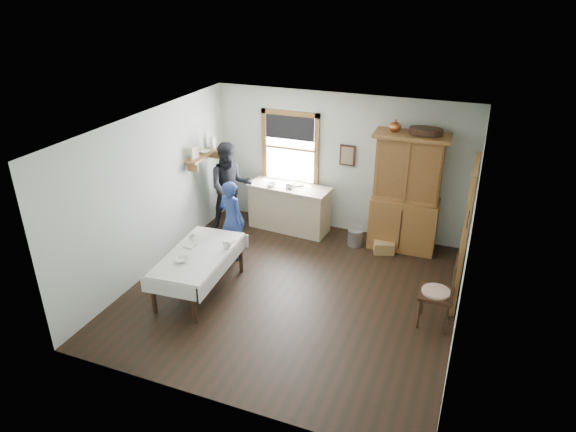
{
  "coord_description": "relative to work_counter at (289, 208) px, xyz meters",
  "views": [
    {
      "loc": [
        2.47,
        -6.46,
        4.63
      ],
      "look_at": [
        -0.19,
        0.3,
        1.19
      ],
      "focal_mm": 32.0,
      "sensor_mm": 36.0,
      "label": 1
    }
  ],
  "objects": [
    {
      "name": "room",
      "position": [
        0.88,
        -2.1,
        0.89
      ],
      "size": [
        5.01,
        5.01,
        2.7
      ],
      "color": "black",
      "rests_on": "ground"
    },
    {
      "name": "window",
      "position": [
        -0.12,
        0.36,
        1.18
      ],
      "size": [
        1.18,
        0.07,
        1.48
      ],
      "color": "white",
      "rests_on": "room"
    },
    {
      "name": "doorway",
      "position": [
        3.33,
        -1.25,
        0.7
      ],
      "size": [
        0.09,
        1.14,
        2.22
      ],
      "color": "#4E4437",
      "rests_on": "room"
    },
    {
      "name": "wall_shelf",
      "position": [
        -1.49,
        -0.57,
        1.11
      ],
      "size": [
        0.24,
        1.0,
        0.44
      ],
      "color": "olive",
      "rests_on": "room"
    },
    {
      "name": "framed_picture",
      "position": [
        1.03,
        0.36,
        1.09
      ],
      "size": [
        0.3,
        0.04,
        0.4
      ],
      "primitive_type": "cube",
      "color": "#361F13",
      "rests_on": "room"
    },
    {
      "name": "rug_beater",
      "position": [
        3.33,
        -1.8,
        1.26
      ],
      "size": [
        0.01,
        0.27,
        0.27
      ],
      "primitive_type": "torus",
      "rotation": [
        0.0,
        1.57,
        0.0
      ],
      "color": "black",
      "rests_on": "room"
    },
    {
      "name": "work_counter",
      "position": [
        0.0,
        0.0,
        0.0
      ],
      "size": [
        1.64,
        0.73,
        0.92
      ],
      "primitive_type": "cube",
      "rotation": [
        0.0,
        0.0,
        -0.08
      ],
      "color": "tan",
      "rests_on": "room"
    },
    {
      "name": "china_hutch",
      "position": [
        2.22,
        0.05,
        0.63
      ],
      "size": [
        1.3,
        0.64,
        2.18
      ],
      "primitive_type": "cube",
      "rotation": [
        0.0,
        0.0,
        0.02
      ],
      "color": "olive",
      "rests_on": "room"
    },
    {
      "name": "dining_table",
      "position": [
        -0.51,
        -2.6,
        -0.11
      ],
      "size": [
        1.04,
        1.8,
        0.7
      ],
      "primitive_type": "cube",
      "rotation": [
        0.0,
        0.0,
        0.07
      ],
      "color": "silver",
      "rests_on": "room"
    },
    {
      "name": "spindle_chair",
      "position": [
        3.08,
        -2.1,
        0.1
      ],
      "size": [
        0.53,
        0.53,
        1.12
      ],
      "primitive_type": "cube",
      "rotation": [
        0.0,
        0.0,
        0.02
      ],
      "color": "#361F13",
      "rests_on": "room"
    },
    {
      "name": "pail",
      "position": [
        1.41,
        -0.18,
        -0.3
      ],
      "size": [
        0.36,
        0.36,
        0.32
      ],
      "primitive_type": "cube",
      "rotation": [
        0.0,
        0.0,
        -0.26
      ],
      "color": "#92969A",
      "rests_on": "room"
    },
    {
      "name": "wicker_basket",
      "position": [
        1.97,
        -0.28,
        -0.35
      ],
      "size": [
        0.43,
        0.36,
        0.22
      ],
      "primitive_type": "cube",
      "rotation": [
        0.0,
        0.0,
        0.31
      ],
      "color": "#A6794B",
      "rests_on": "room"
    },
    {
      "name": "woman_blue",
      "position": [
        -0.52,
        -1.42,
        0.22
      ],
      "size": [
        0.56,
        0.45,
        1.35
      ],
      "primitive_type": "imported",
      "rotation": [
        0.0,
        0.0,
        2.87
      ],
      "color": "navy",
      "rests_on": "room"
    },
    {
      "name": "figure_dark",
      "position": [
        -1.08,
        -0.38,
        0.36
      ],
      "size": [
        1.01,
        0.96,
        1.64
      ],
      "primitive_type": "imported",
      "rotation": [
        0.0,
        0.0,
        0.59
      ],
      "color": "black",
      "rests_on": "room"
    },
    {
      "name": "table_cup_a",
      "position": [
        -0.15,
        -2.3,
        0.28
      ],
      "size": [
        0.15,
        0.15,
        0.09
      ],
      "primitive_type": "imported",
      "rotation": [
        0.0,
        0.0,
        -0.34
      ],
      "color": "silver",
      "rests_on": "dining_table"
    },
    {
      "name": "table_cup_b",
      "position": [
        -0.81,
        -2.27,
        0.28
      ],
      "size": [
        0.12,
        0.12,
        0.09
      ],
      "primitive_type": "imported",
      "rotation": [
        0.0,
        0.0,
        0.28
      ],
      "color": "silver",
      "rests_on": "dining_table"
    },
    {
      "name": "table_bowl",
      "position": [
        -0.6,
        -2.91,
        0.27
      ],
      "size": [
        0.29,
        0.29,
        0.06
      ],
      "primitive_type": "imported",
      "rotation": [
        0.0,
        0.0,
        0.34
      ],
      "color": "silver",
      "rests_on": "dining_table"
    },
    {
      "name": "counter_book",
      "position": [
        0.02,
        0.08,
        0.47
      ],
      "size": [
        0.29,
        0.3,
        0.02
      ],
      "primitive_type": "imported",
      "rotation": [
        0.0,
        0.0,
        0.65
      ],
      "color": "#7C6B53",
      "rests_on": "work_counter"
    },
    {
      "name": "counter_bowl",
      "position": [
        -0.32,
        -0.13,
        0.49
      ],
      "size": [
        0.2,
        0.2,
        0.06
      ],
      "primitive_type": "imported",
      "rotation": [
        0.0,
        0.0,
        0.12
      ],
      "color": "silver",
      "rests_on": "work_counter"
    },
    {
      "name": "shelf_bowl",
      "position": [
        -1.49,
        -0.55,
        1.14
      ],
      "size": [
        0.22,
        0.22,
        0.05
      ],
      "primitive_type": "imported",
      "color": "silver",
      "rests_on": "wall_shelf"
    }
  ]
}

